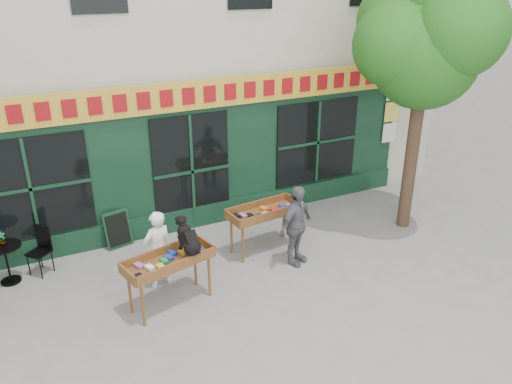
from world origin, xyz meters
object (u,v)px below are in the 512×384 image
bistro_table (6,256)px  man_right (296,226)px  woman (158,249)px  book_cart_right (264,213)px  dog (188,235)px  book_cart_center (169,263)px

bistro_table → man_right: bearing=-19.2°
woman → bistro_table: (-2.48, 1.34, -0.20)m
woman → bistro_table: size_ratio=1.96×
woman → book_cart_right: woman is taller
dog → bistro_table: 3.56m
book_cart_right → book_cart_center: bearing=-163.3°
dog → bistro_table: (-2.83, 2.04, -0.75)m
book_cart_center → woman: (-0.00, 0.65, -0.08)m
book_cart_center → bistro_table: 3.19m
book_cart_center → bistro_table: book_cart_center is taller
man_right → book_cart_right: bearing=85.5°
dog → book_cart_center: bearing=158.1°
book_cart_right → bistro_table: bearing=161.7°
book_cart_center → dog: 0.59m
man_right → bistro_table: 5.38m
book_cart_center → dog: (0.35, -0.05, 0.47)m
book_cart_center → man_right: man_right is taller
bistro_table → dog: bearing=-35.9°
book_cart_center → book_cart_right: same height
book_cart_center → book_cart_right: 2.50m
book_cart_right → bistro_table: (-4.78, 1.02, -0.28)m
woman → man_right: man_right is taller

